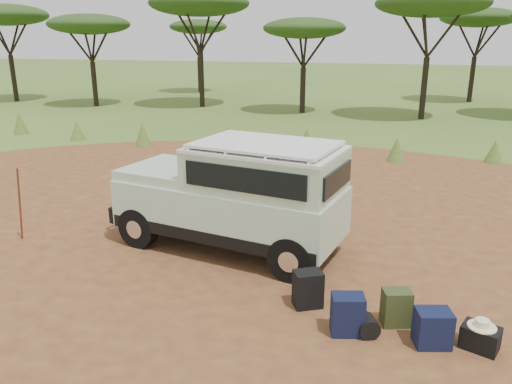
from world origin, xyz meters
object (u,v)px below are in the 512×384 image
(hard_case, at_px, (480,338))
(backpack_olive, at_px, (396,308))
(safari_vehicle, at_px, (236,198))
(duffel_navy, at_px, (433,328))
(backpack_black, at_px, (308,289))
(walking_staff, at_px, (20,205))
(backpack_navy, at_px, (347,315))

(hard_case, bearing_deg, backpack_olive, -173.48)
(safari_vehicle, relative_size, backpack_olive, 8.62)
(backpack_olive, height_order, duffel_navy, backpack_olive)
(safari_vehicle, height_order, hard_case, safari_vehicle)
(backpack_black, bearing_deg, walking_staff, 142.76)
(safari_vehicle, xyz_separation_m, backpack_navy, (2.33, -2.28, -0.73))
(safari_vehicle, relative_size, walking_staff, 2.98)
(backpack_navy, xyz_separation_m, duffel_navy, (1.09, 0.03, -0.03))
(safari_vehicle, xyz_separation_m, duffel_navy, (3.42, -2.25, -0.77))
(backpack_black, height_order, duffel_navy, backpack_black)
(backpack_navy, xyz_separation_m, backpack_olive, (0.63, 0.41, -0.02))
(backpack_navy, height_order, hard_case, backpack_navy)
(backpack_navy, bearing_deg, backpack_olive, 17.98)
(walking_staff, distance_m, hard_case, 8.28)
(backpack_black, bearing_deg, backpack_navy, -69.41)
(backpack_black, distance_m, backpack_navy, 0.85)
(safari_vehicle, relative_size, hard_case, 10.08)
(safari_vehicle, bearing_deg, walking_staff, -158.38)
(backpack_navy, relative_size, backpack_olive, 1.07)
(walking_staff, xyz_separation_m, backpack_navy, (6.47, -1.46, -0.47))
(backpack_navy, bearing_deg, duffel_navy, -13.23)
(backpack_navy, bearing_deg, backpack_black, 124.12)
(safari_vehicle, bearing_deg, duffel_navy, -22.89)
(safari_vehicle, distance_m, hard_case, 4.64)
(walking_staff, distance_m, backpack_black, 5.91)
(walking_staff, distance_m, backpack_olive, 7.19)
(walking_staff, relative_size, duffel_navy, 3.05)
(backpack_navy, bearing_deg, walking_staff, 152.36)
(walking_staff, xyz_separation_m, hard_case, (8.15, -1.34, -0.60))
(safari_vehicle, distance_m, duffel_navy, 4.17)
(safari_vehicle, xyz_separation_m, hard_case, (4.02, -2.16, -0.86))
(backpack_navy, xyz_separation_m, hard_case, (1.69, 0.12, -0.12))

